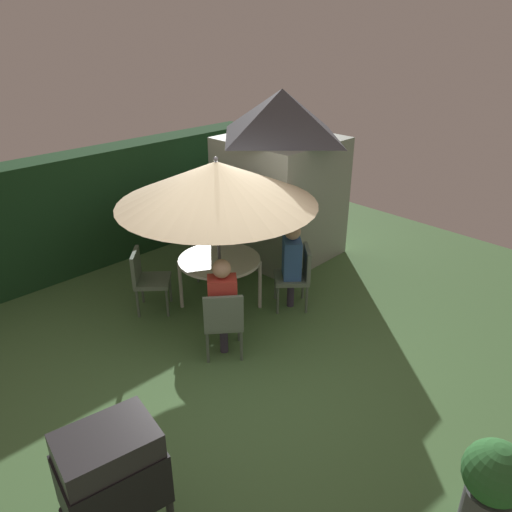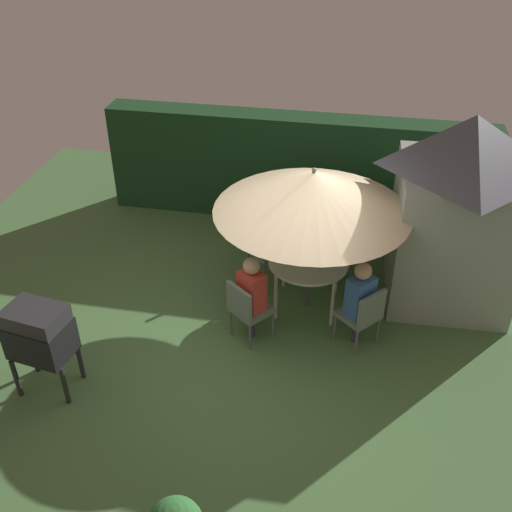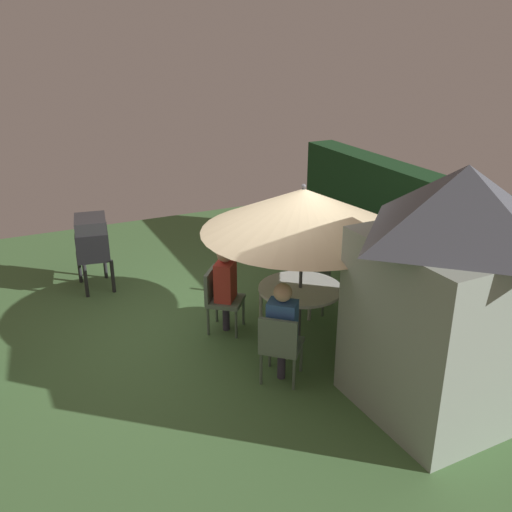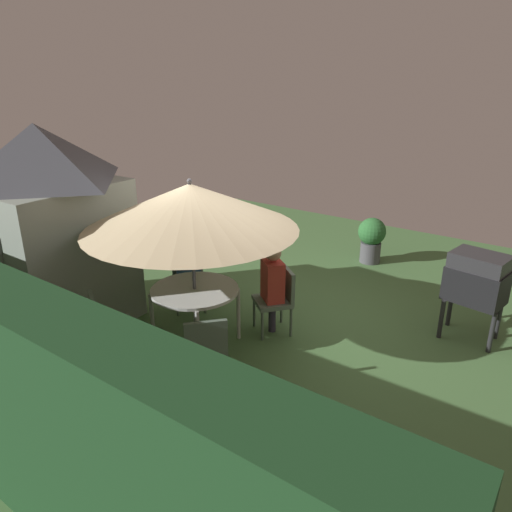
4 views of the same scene
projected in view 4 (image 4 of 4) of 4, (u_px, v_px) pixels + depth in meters
The scene contains 13 objects.
ground_plane at pixel (269, 325), 6.79m from camera, with size 11.00×11.00×0.00m, color #47703D.
hedge_backdrop at pixel (21, 396), 3.80m from camera, with size 6.58×0.55×1.87m.
garden_shed at pixel (49, 227), 6.40m from camera, with size 1.79×1.84×2.75m.
patio_table at pixel (195, 293), 6.12m from camera, with size 1.12×1.12×0.77m.
patio_umbrella at pixel (191, 207), 5.71m from camera, with size 2.61×2.61×2.18m.
bbq_grill at pixel (477, 280), 6.16m from camera, with size 0.77×0.61×1.20m.
chair_near_shed at pixel (278, 296), 6.47m from camera, with size 0.65×0.65×0.90m.
chair_far_side at pixel (188, 274), 7.16m from camera, with size 0.65×0.65×0.90m.
chair_toward_hedge at pixel (106, 324), 5.75m from camera, with size 0.63×0.63×0.90m.
chair_toward_house at pixel (205, 347), 5.26m from camera, with size 0.65×0.65×0.90m.
potted_plant_by_grill at pixel (372, 238), 8.89m from camera, with size 0.51×0.51×0.85m.
person_in_red at pixel (273, 279), 6.35m from camera, with size 0.42×0.40×1.26m.
person_in_blue at pixel (188, 260), 6.99m from camera, with size 0.41×0.41×1.26m.
Camera 4 is at (-3.35, 4.98, 3.32)m, focal length 33.73 mm.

